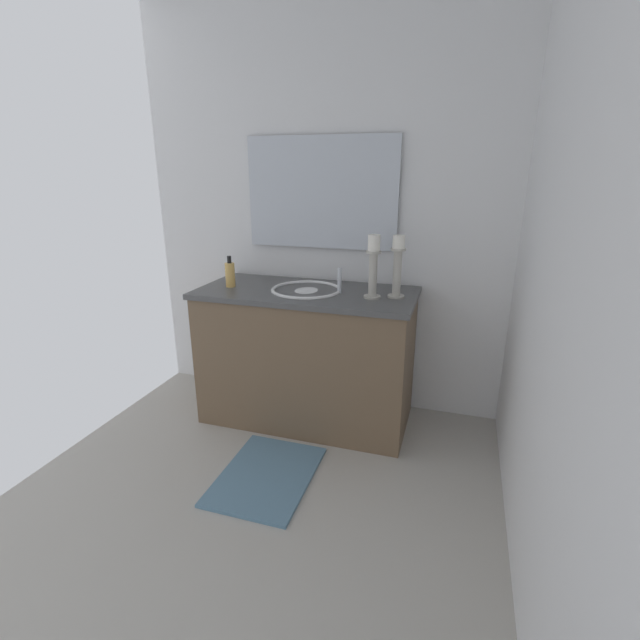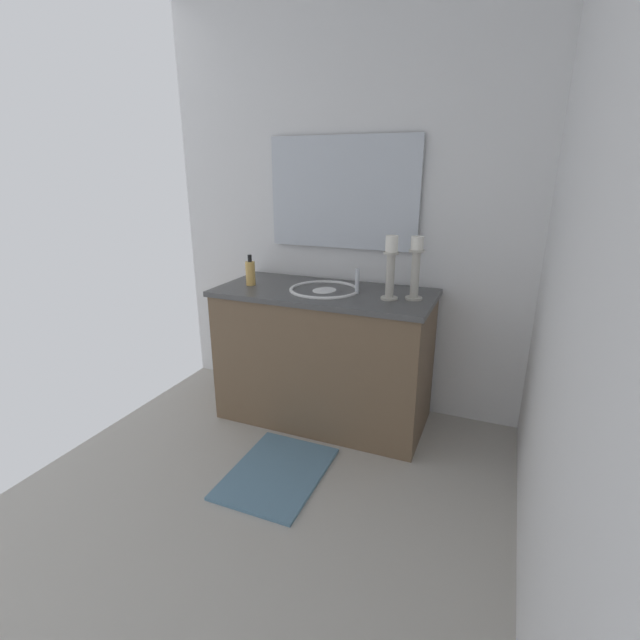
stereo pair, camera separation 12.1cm
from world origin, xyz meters
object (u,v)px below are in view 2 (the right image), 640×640
object	(u,v)px
sink_basin	(325,297)
soap_bottle	(250,273)
vanity_cabinet	(325,356)
candle_holder_short	(391,266)
mirror	(343,193)
candle_holder_tall	(416,267)
bath_mat	(278,473)

from	to	relation	value
sink_basin	soap_bottle	world-z (taller)	soap_bottle
vanity_cabinet	candle_holder_short	xyz separation A→B (m)	(0.04, 0.38, 0.58)
mirror	sink_basin	bearing A→B (deg)	0.20
vanity_cabinet	candle_holder_tall	bearing A→B (deg)	90.58
vanity_cabinet	bath_mat	world-z (taller)	vanity_cabinet
mirror	candle_holder_short	distance (m)	0.61
sink_basin	candle_holder_tall	xyz separation A→B (m)	(-0.01, 0.50, 0.21)
vanity_cabinet	mirror	bearing A→B (deg)	179.99
soap_bottle	bath_mat	size ratio (longest dim) A/B	0.30
vanity_cabinet	candle_holder_tall	size ratio (longest dim) A/B	3.77
candle_holder_tall	bath_mat	size ratio (longest dim) A/B	0.55
soap_bottle	bath_mat	xyz separation A→B (m)	(0.58, 0.45, -0.87)
soap_bottle	sink_basin	bearing A→B (deg)	96.21
candle_holder_tall	bath_mat	world-z (taller)	candle_holder_tall
mirror	candle_holder_short	world-z (taller)	mirror
sink_basin	candle_holder_short	xyz separation A→B (m)	(0.04, 0.38, 0.22)
sink_basin	candle_holder_tall	bearing A→B (deg)	90.58
vanity_cabinet	sink_basin	world-z (taller)	sink_basin
vanity_cabinet	mirror	size ratio (longest dim) A/B	1.36
mirror	candle_holder_tall	size ratio (longest dim) A/B	2.77
vanity_cabinet	candle_holder_short	distance (m)	0.70
candle_holder_tall	soap_bottle	world-z (taller)	candle_holder_tall
vanity_cabinet	soap_bottle	bearing A→B (deg)	-83.77
mirror	soap_bottle	bearing A→B (deg)	-54.04
candle_holder_tall	sink_basin	bearing A→B (deg)	-89.42
candle_holder_tall	bath_mat	xyz separation A→B (m)	(0.63, -0.50, -0.97)
soap_bottle	bath_mat	distance (m)	1.14
sink_basin	candle_holder_tall	world-z (taller)	candle_holder_tall
vanity_cabinet	candle_holder_tall	world-z (taller)	candle_holder_tall
sink_basin	mirror	distance (m)	0.62
vanity_cabinet	bath_mat	xyz separation A→B (m)	(0.62, 0.00, -0.39)
vanity_cabinet	candle_holder_tall	distance (m)	0.76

